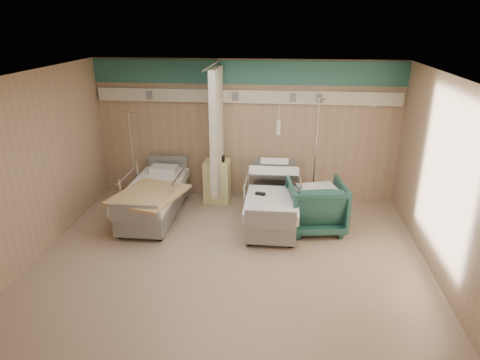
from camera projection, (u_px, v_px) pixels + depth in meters
name	position (u px, v px, depth m)	size (l,w,h in m)	color
ground	(231.00, 258.00, 6.70)	(6.00, 5.00, 0.00)	#A0866E
room_walls	(230.00, 138.00, 6.27)	(6.04, 5.04, 2.82)	tan
bed_right	(272.00, 207.00, 7.73)	(1.00, 2.16, 0.63)	silver
bed_left	(154.00, 202.00, 7.95)	(1.00, 2.16, 0.63)	silver
bedside_cabinet	(217.00, 181.00, 8.64)	(0.50, 0.48, 0.85)	#F4EA98
visitor_armchair	(316.00, 206.00, 7.46)	(0.95, 0.98, 0.89)	#1D4942
waffle_blanket	(319.00, 180.00, 7.29)	(0.63, 0.56, 0.07)	silver
iv_stand_right	(313.00, 184.00, 8.45)	(0.38, 0.38, 2.14)	silver
iv_stand_left	(135.00, 183.00, 8.68)	(0.33, 0.33, 1.82)	silver
call_remote	(260.00, 194.00, 7.44)	(0.17, 0.08, 0.04)	black
tan_blanket	(149.00, 195.00, 7.40)	(1.01, 1.28, 0.04)	tan
toiletry_bag	(219.00, 159.00, 8.46)	(0.21, 0.13, 0.11)	black
white_cup	(216.00, 156.00, 8.60)	(0.09, 0.09, 0.13)	white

